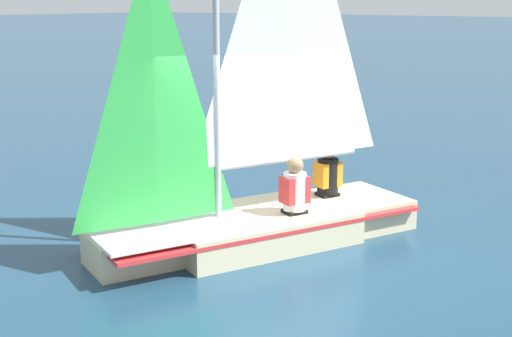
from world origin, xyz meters
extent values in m
plane|color=navy|center=(0.00, 0.00, 0.00)|extent=(260.00, 260.00, 0.00)
cube|color=beige|center=(0.00, 0.00, 0.20)|extent=(2.84, 2.34, 0.41)
cube|color=beige|center=(-1.59, 0.68, 0.20)|extent=(1.26, 1.16, 0.41)
cube|color=beige|center=(1.59, -0.68, 0.20)|extent=(1.44, 1.58, 0.41)
cube|color=red|center=(0.00, 0.00, 0.34)|extent=(4.60, 3.11, 0.05)
cube|color=silver|center=(-1.12, 0.48, 0.43)|extent=(2.38, 2.06, 0.04)
cylinder|color=#B7B7BC|center=(-0.51, 0.22, 2.85)|extent=(0.08, 0.08, 4.89)
cylinder|color=#B7B7BC|center=(0.47, -0.20, 1.08)|extent=(1.99, 0.90, 0.07)
pyramid|color=white|center=(0.47, -0.20, 3.14)|extent=(1.88, 0.84, 4.07)
pyramid|color=green|center=(-1.28, 0.55, 2.16)|extent=(1.40, 0.64, 3.31)
cube|color=black|center=(2.12, -0.91, 0.14)|extent=(0.09, 0.06, 0.29)
cube|color=black|center=(0.30, -0.41, 0.23)|extent=(0.35, 0.33, 0.45)
cylinder|color=white|center=(0.30, -0.41, 0.71)|extent=(0.39, 0.39, 0.50)
cube|color=red|center=(0.30, -0.41, 0.73)|extent=(0.41, 0.37, 0.35)
sphere|color=#A87A56|center=(0.30, -0.41, 1.05)|extent=(0.22, 0.22, 0.22)
cube|color=black|center=(1.28, -0.32, 0.23)|extent=(0.35, 0.33, 0.45)
cylinder|color=black|center=(1.28, -0.32, 0.71)|extent=(0.39, 0.39, 0.50)
cube|color=orange|center=(1.28, -0.32, 0.73)|extent=(0.41, 0.37, 0.35)
sphere|color=#A87A56|center=(1.28, -0.32, 1.05)|extent=(0.22, 0.22, 0.22)
cylinder|color=red|center=(1.28, -0.32, 1.14)|extent=(0.27, 0.27, 0.06)
camera|label=1|loc=(-7.21, -5.38, 3.15)|focal=50.00mm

